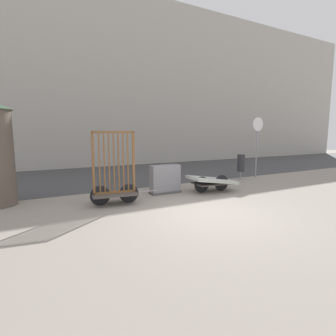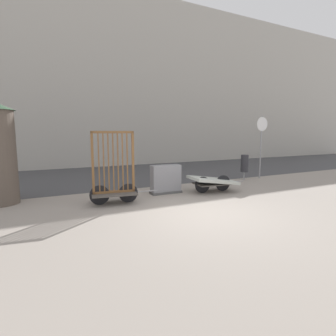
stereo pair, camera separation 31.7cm
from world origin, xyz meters
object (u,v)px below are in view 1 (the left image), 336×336
at_px(utility_cabinet, 165,180).
at_px(sign_post, 257,137).
at_px(bike_cart_with_bedframe, 115,180).
at_px(bike_cart_with_mattress, 212,181).
at_px(trash_bin, 241,163).

height_order(utility_cabinet, sign_post, sign_post).
relative_size(bike_cart_with_bedframe, bike_cart_with_mattress, 0.98).
xyz_separation_m(bike_cart_with_mattress, utility_cabinet, (-1.63, 0.57, 0.06)).
bearing_deg(sign_post, utility_cabinet, -170.67).
distance_m(bike_cart_with_bedframe, bike_cart_with_mattress, 3.65).
height_order(bike_cart_with_bedframe, sign_post, sign_post).
xyz_separation_m(bike_cart_with_mattress, sign_post, (3.74, 1.46, 1.53)).
relative_size(utility_cabinet, trash_bin, 0.99).
bearing_deg(trash_bin, utility_cabinet, -168.60).
bearing_deg(bike_cart_with_mattress, bike_cart_with_bedframe, -176.09).
xyz_separation_m(utility_cabinet, sign_post, (5.37, 0.88, 1.47)).
relative_size(bike_cart_with_mattress, sign_post, 0.77).
bearing_deg(bike_cart_with_mattress, trash_bin, 31.62).
bearing_deg(sign_post, bike_cart_with_mattress, -158.73).
bearing_deg(bike_cart_with_bedframe, utility_cabinet, 23.56).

